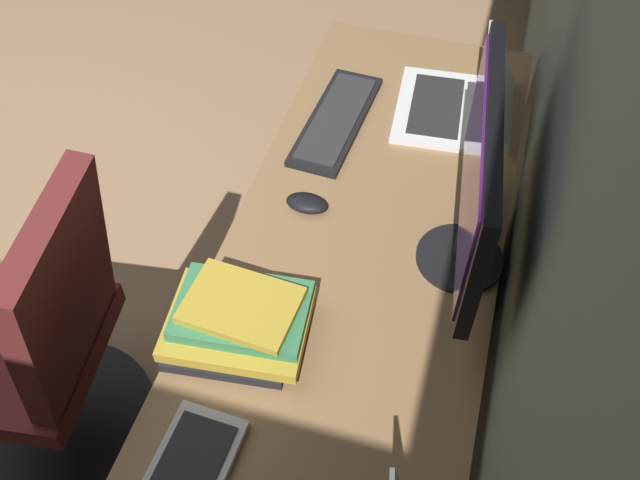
% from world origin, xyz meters
% --- Properties ---
extents(wall_back, '(5.04, 0.10, 2.60)m').
position_xyz_m(wall_back, '(0.00, 1.99, 1.30)').
color(wall_back, slate).
rests_on(wall_back, ground).
extents(desk, '(2.14, 0.64, 0.73)m').
position_xyz_m(desk, '(0.34, 1.60, 0.66)').
color(desk, '#936D47').
rests_on(desk, ground).
extents(drawer_pedestal, '(0.40, 0.51, 0.69)m').
position_xyz_m(drawer_pedestal, '(0.03, 1.63, 0.35)').
color(drawer_pedestal, '#936D47').
rests_on(drawer_pedestal, ground).
extents(monitor_primary, '(0.58, 0.20, 0.44)m').
position_xyz_m(monitor_primary, '(0.14, 1.82, 0.98)').
color(monitor_primary, black).
rests_on(monitor_primary, desk).
extents(laptop_left, '(0.35, 0.34, 0.20)m').
position_xyz_m(laptop_left, '(-0.38, 1.74, 0.78)').
color(laptop_left, white).
rests_on(laptop_left, desk).
extents(keyboard_spare, '(0.43, 0.17, 0.02)m').
position_xyz_m(keyboard_spare, '(-0.25, 1.43, 0.74)').
color(keyboard_spare, black).
rests_on(keyboard_spare, desk).
extents(mouse_main, '(0.06, 0.10, 0.03)m').
position_xyz_m(mouse_main, '(0.08, 1.44, 0.75)').
color(mouse_main, black).
rests_on(mouse_main, desk).
extents(book_stack_near, '(0.26, 0.31, 0.10)m').
position_xyz_m(book_stack_near, '(0.46, 1.41, 0.78)').
color(book_stack_near, black).
rests_on(book_stack_near, desk).
extents(office_chair, '(0.56, 0.58, 0.97)m').
position_xyz_m(office_chair, '(0.50, 0.87, 0.46)').
color(office_chair, maroon).
rests_on(office_chair, ground).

